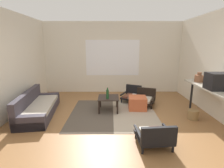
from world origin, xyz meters
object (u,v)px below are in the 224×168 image
at_px(armchair_corner, 145,98).
at_px(crt_television, 218,81).
at_px(armchair_by_window, 132,95).
at_px(clay_vase, 199,78).
at_px(couch, 37,108).
at_px(glass_bottle, 107,94).
at_px(ottoman_orange, 137,103).
at_px(coffee_table, 108,100).
at_px(armchair_striped_foreground, 155,136).
at_px(wicker_basket, 193,115).
at_px(console_shelf, 209,90).

height_order(armchair_corner, crt_television, crt_television).
distance_m(armchair_by_window, crt_television, 2.58).
height_order(armchair_by_window, clay_vase, clay_vase).
xyz_separation_m(couch, crt_television, (4.34, -0.66, 0.85)).
distance_m(clay_vase, glass_bottle, 2.50).
height_order(armchair_corner, clay_vase, clay_vase).
bearing_deg(ottoman_orange, crt_television, -33.56).
bearing_deg(couch, coffee_table, 8.57).
bearing_deg(armchair_striped_foreground, wicker_basket, 43.60).
relative_size(couch, crt_television, 4.52).
height_order(couch, ottoman_orange, couch).
bearing_deg(clay_vase, armchair_by_window, 150.43).
relative_size(couch, glass_bottle, 6.72).
height_order(armchair_corner, ottoman_orange, armchair_corner).
distance_m(couch, wicker_basket, 4.06).
relative_size(armchair_by_window, armchair_striped_foreground, 1.11).
distance_m(coffee_table, armchair_corner, 1.24).
bearing_deg(armchair_corner, ottoman_orange, -127.50).
bearing_deg(armchair_corner, wicker_basket, -47.08).
distance_m(glass_bottle, wicker_basket, 2.26).
bearing_deg(wicker_basket, coffee_table, 164.45).
height_order(couch, armchair_striped_foreground, couch).
distance_m(armchair_by_window, ottoman_orange, 0.72).
height_order(coffee_table, ottoman_orange, coffee_table).
distance_m(ottoman_orange, glass_bottle, 0.96).
bearing_deg(glass_bottle, coffee_table, 79.24).
distance_m(console_shelf, crt_television, 0.41).
bearing_deg(couch, clay_vase, 2.09).
bearing_deg(wicker_basket, clay_vase, 58.23).
bearing_deg(crt_television, coffee_table, 158.73).
distance_m(crt_television, wicker_basket, 1.04).
height_order(couch, clay_vase, clay_vase).
xyz_separation_m(glass_bottle, wicker_basket, (2.17, -0.47, -0.41)).
bearing_deg(coffee_table, wicker_basket, -15.55).
xyz_separation_m(ottoman_orange, clay_vase, (1.60, -0.24, 0.78)).
xyz_separation_m(armchair_corner, glass_bottle, (-1.16, -0.62, 0.31)).
xyz_separation_m(coffee_table, crt_television, (2.43, -0.95, 0.73)).
distance_m(ottoman_orange, console_shelf, 1.86).
height_order(armchair_corner, wicker_basket, armchair_corner).
relative_size(armchair_corner, console_shelf, 0.46).
relative_size(armchair_striped_foreground, wicker_basket, 2.58).
bearing_deg(ottoman_orange, wicker_basket, -28.43).
bearing_deg(armchair_by_window, console_shelf, -41.19).
distance_m(armchair_corner, ottoman_orange, 0.48).
relative_size(couch, wicker_basket, 7.85).
distance_m(coffee_table, clay_vase, 2.52).
bearing_deg(armchair_corner, armchair_by_window, 138.50).
bearing_deg(couch, glass_bottle, 4.94).
bearing_deg(clay_vase, ottoman_orange, 171.53).
xyz_separation_m(armchair_by_window, console_shelf, (1.68, -1.47, 0.55)).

